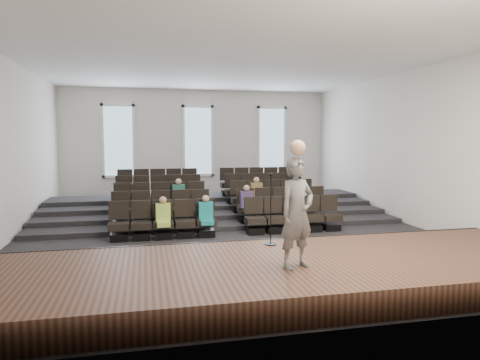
% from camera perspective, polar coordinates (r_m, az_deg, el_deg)
% --- Properties ---
extents(ground, '(14.00, 14.00, 0.00)m').
position_cam_1_polar(ground, '(13.07, -1.75, -6.81)').
color(ground, black).
rests_on(ground, ground).
extents(ceiling, '(12.00, 14.00, 0.02)m').
position_cam_1_polar(ceiling, '(12.97, -1.82, 15.38)').
color(ceiling, white).
rests_on(ceiling, ground).
extents(wall_back, '(12.00, 0.04, 5.00)m').
position_cam_1_polar(wall_back, '(19.71, -5.64, 4.63)').
color(wall_back, silver).
rests_on(wall_back, ground).
extents(wall_front, '(12.00, 0.04, 5.00)m').
position_cam_1_polar(wall_front, '(6.03, 10.88, 2.76)').
color(wall_front, silver).
rests_on(wall_front, ground).
extents(wall_left, '(0.04, 14.00, 5.00)m').
position_cam_1_polar(wall_left, '(13.06, -28.76, 3.58)').
color(wall_left, silver).
rests_on(wall_left, ground).
extents(wall_right, '(0.04, 14.00, 5.00)m').
position_cam_1_polar(wall_right, '(15.11, 21.31, 4.04)').
color(wall_right, silver).
rests_on(wall_right, ground).
extents(stage, '(11.80, 3.60, 0.50)m').
position_cam_1_polar(stage, '(8.22, 5.13, -12.45)').
color(stage, '#513523').
rests_on(stage, ground).
extents(stage_lip, '(11.80, 0.06, 0.52)m').
position_cam_1_polar(stage_lip, '(9.85, 1.95, -9.40)').
color(stage_lip, black).
rests_on(stage_lip, ground).
extents(risers, '(11.80, 4.80, 0.60)m').
position_cam_1_polar(risers, '(16.10, -3.89, -3.78)').
color(risers, black).
rests_on(risers, ground).
extents(seating_rows, '(6.80, 4.70, 1.67)m').
position_cam_1_polar(seating_rows, '(14.44, -2.91, -2.89)').
color(seating_rows, black).
rests_on(seating_rows, ground).
extents(windows, '(8.44, 0.10, 3.24)m').
position_cam_1_polar(windows, '(19.64, -5.62, 5.21)').
color(windows, white).
rests_on(windows, wall_back).
extents(audience, '(4.85, 2.64, 1.10)m').
position_cam_1_polar(audience, '(13.28, -0.48, -3.06)').
color(audience, '#B4D655').
rests_on(audience, seating_rows).
extents(speaker, '(0.83, 0.69, 1.96)m').
position_cam_1_polar(speaker, '(7.61, 7.59, -4.39)').
color(speaker, '#5F5D5A').
rests_on(speaker, stage).
extents(mic_stand, '(0.26, 0.26, 1.56)m').
position_cam_1_polar(mic_stand, '(9.29, 4.11, -5.80)').
color(mic_stand, black).
rests_on(mic_stand, stage).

